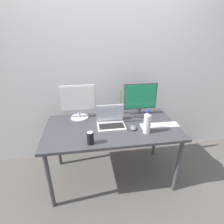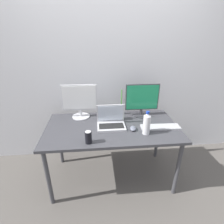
# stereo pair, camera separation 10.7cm
# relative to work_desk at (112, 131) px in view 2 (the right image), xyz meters

# --- Properties ---
(ground_plane) EXTENTS (16.00, 16.00, 0.00)m
(ground_plane) POSITION_rel_work_desk_xyz_m (0.00, 0.00, -0.68)
(ground_plane) COLOR #5B5651
(wall_back) EXTENTS (7.00, 0.08, 2.60)m
(wall_back) POSITION_rel_work_desk_xyz_m (0.00, 0.59, 0.62)
(wall_back) COLOR silver
(wall_back) RESTS_ON ground
(work_desk) EXTENTS (1.50, 0.79, 0.74)m
(work_desk) POSITION_rel_work_desk_xyz_m (0.00, 0.00, 0.00)
(work_desk) COLOR #424247
(work_desk) RESTS_ON ground
(monitor_left) EXTENTS (0.42, 0.22, 0.42)m
(monitor_left) POSITION_rel_work_desk_xyz_m (-0.37, 0.28, 0.28)
(monitor_left) COLOR silver
(monitor_left) RESTS_ON work_desk
(monitor_center) EXTENTS (0.42, 0.20, 0.41)m
(monitor_center) POSITION_rel_work_desk_xyz_m (0.40, 0.26, 0.28)
(monitor_center) COLOR #38383D
(monitor_center) RESTS_ON work_desk
(laptop_silver) EXTENTS (0.31, 0.24, 0.25)m
(laptop_silver) POSITION_rel_work_desk_xyz_m (-0.01, 0.02, 0.12)
(laptop_silver) COLOR silver
(laptop_silver) RESTS_ON work_desk
(keyboard_main) EXTENTS (0.44, 0.14, 0.02)m
(keyboard_main) POSITION_rel_work_desk_xyz_m (0.54, -0.09, 0.07)
(keyboard_main) COLOR #B2B2B7
(keyboard_main) RESTS_ON work_desk
(mouse_by_keyboard) EXTENTS (0.08, 0.11, 0.04)m
(mouse_by_keyboard) POSITION_rel_work_desk_xyz_m (0.22, -0.10, 0.08)
(mouse_by_keyboard) COLOR slate
(mouse_by_keyboard) RESTS_ON work_desk
(water_bottle) EXTENTS (0.08, 0.08, 0.26)m
(water_bottle) POSITION_rel_work_desk_xyz_m (0.34, -0.19, 0.18)
(water_bottle) COLOR silver
(water_bottle) RESTS_ON work_desk
(soda_can_near_keyboard) EXTENTS (0.07, 0.07, 0.13)m
(soda_can_near_keyboard) POSITION_rel_work_desk_xyz_m (-0.26, -0.30, 0.13)
(soda_can_near_keyboard) COLOR black
(soda_can_near_keyboard) RESTS_ON work_desk
(bamboo_vase) EXTENTS (0.08, 0.08, 0.38)m
(bamboo_vase) POSITION_rel_work_desk_xyz_m (0.13, 0.16, 0.13)
(bamboo_vase) COLOR #B2D1B7
(bamboo_vase) RESTS_ON work_desk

